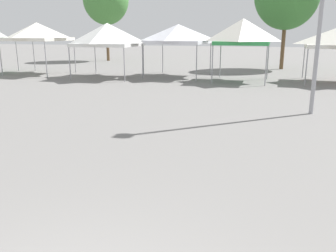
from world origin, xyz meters
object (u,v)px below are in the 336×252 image
canopy_tent_right_of_center (178,34)px  canopy_tent_behind_right (243,32)px  canopy_tent_far_right (37,32)px  canopy_tent_behind_left (107,35)px

canopy_tent_right_of_center → canopy_tent_behind_right: (3.99, -1.24, 0.13)m
canopy_tent_far_right → canopy_tent_right_of_center: (9.14, 1.21, -0.14)m
canopy_tent_right_of_center → canopy_tent_far_right: bearing=-172.5°
canopy_tent_far_right → canopy_tent_behind_right: (13.13, -0.03, -0.01)m
canopy_tent_right_of_center → canopy_tent_behind_left: bearing=-158.6°
canopy_tent_behind_left → canopy_tent_right_of_center: size_ratio=0.97×
canopy_tent_right_of_center → canopy_tent_behind_right: bearing=-17.2°
canopy_tent_right_of_center → canopy_tent_behind_right: size_ratio=1.09×
canopy_tent_far_right → canopy_tent_right_of_center: bearing=7.5°
canopy_tent_behind_left → canopy_tent_behind_right: canopy_tent_behind_right is taller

